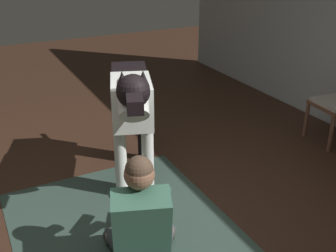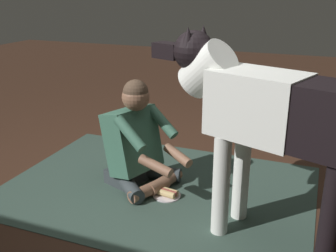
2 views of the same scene
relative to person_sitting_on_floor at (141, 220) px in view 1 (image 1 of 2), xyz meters
name	(u,v)px [view 1 (image 1 of 2)]	position (x,y,z in m)	size (l,w,h in m)	color
ground_plane	(141,235)	(-0.25, 0.10, -0.35)	(14.47, 14.47, 0.00)	#3C2519
area_rug	(134,244)	(-0.17, 0.01, -0.35)	(2.37, 1.70, 0.01)	#33483E
person_sitting_on_floor	(141,220)	(0.00, 0.00, 0.00)	(0.74, 0.60, 0.86)	#333A3E
large_dog	(131,103)	(-1.01, 0.36, 0.47)	(1.54, 0.69, 1.28)	white
hot_dog_on_plate	(139,229)	(-0.29, 0.10, -0.33)	(0.21, 0.21, 0.06)	silver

